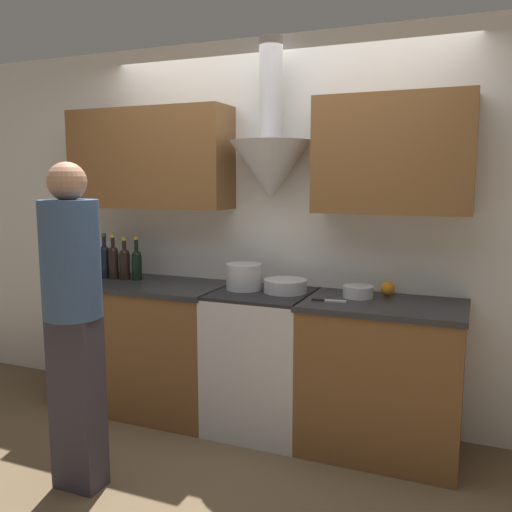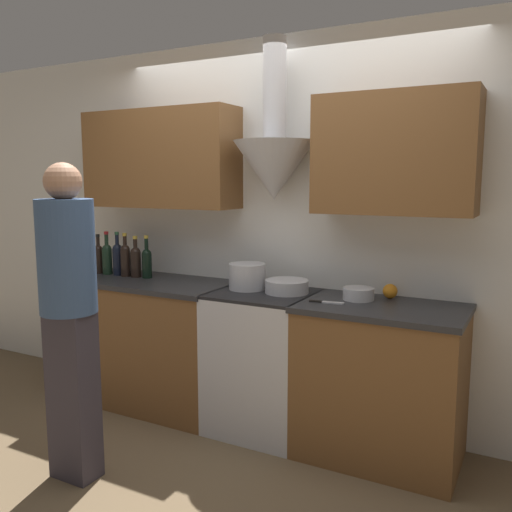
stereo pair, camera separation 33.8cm
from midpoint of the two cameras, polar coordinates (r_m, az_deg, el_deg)
ground_plane at (r=3.56m, az=-4.32°, el=-19.67°), size 12.00×12.00×0.00m
wall_back at (r=3.71m, az=-1.09°, el=5.01°), size 8.40×0.54×2.60m
counter_left at (r=4.09m, az=-14.15°, el=-9.07°), size 1.24×0.62×0.93m
counter_right at (r=3.41m, az=10.26°, el=-12.48°), size 0.96×0.62×0.93m
stove_range at (r=3.64m, az=-2.09°, el=-10.96°), size 0.63×0.60×0.93m
wine_bottle_0 at (r=4.32m, az=-19.85°, el=-0.39°), size 0.07×0.07×0.30m
wine_bottle_1 at (r=4.27m, az=-18.97°, el=-0.36°), size 0.08×0.08×0.33m
wine_bottle_2 at (r=4.20m, az=-17.88°, el=-0.38°), size 0.07×0.07×0.33m
wine_bottle_3 at (r=4.14m, az=-17.06°, el=-0.48°), size 0.07×0.07×0.33m
wine_bottle_4 at (r=4.09m, az=-15.98°, el=-0.65°), size 0.08×0.08×0.31m
wine_bottle_5 at (r=4.04m, az=-14.81°, el=-0.74°), size 0.07×0.07×0.32m
stock_pot at (r=3.60m, az=-3.93°, el=-2.19°), size 0.24×0.24×0.17m
mixing_bowl at (r=3.50m, az=0.36°, el=-3.18°), size 0.28×0.28×0.08m
orange_fruit at (r=3.47m, az=11.01°, el=-3.40°), size 0.09×0.09×0.09m
saucepan at (r=3.38m, az=7.91°, el=-3.76°), size 0.19×0.19×0.07m
chefs_knife at (r=3.26m, az=4.78°, el=-4.73°), size 0.21×0.06×0.01m
person_foreground_left at (r=3.04m, az=-21.77°, el=-5.42°), size 0.30×0.30×1.74m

